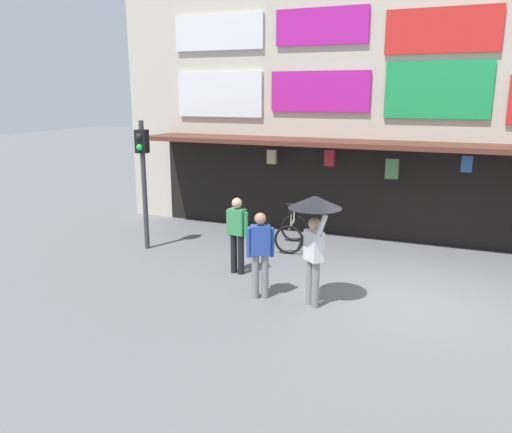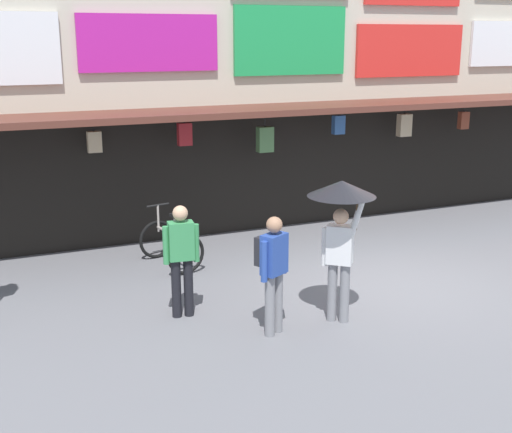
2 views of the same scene
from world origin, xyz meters
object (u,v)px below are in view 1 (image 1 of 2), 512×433
(traffic_light_near, at_px, (143,164))
(pedestrian_in_red, at_px, (260,248))
(pedestrian_with_umbrella, at_px, (315,220))
(bicycle_parked, at_px, (292,232))
(pedestrian_in_white, at_px, (237,231))

(traffic_light_near, xyz_separation_m, pedestrian_in_red, (3.84, -1.85, -1.16))
(traffic_light_near, height_order, pedestrian_in_red, traffic_light_near)
(traffic_light_near, distance_m, pedestrian_in_red, 4.42)
(pedestrian_with_umbrella, bearing_deg, bicycle_parked, 114.59)
(pedestrian_in_white, bearing_deg, traffic_light_near, 164.75)
(pedestrian_with_umbrella, bearing_deg, pedestrian_in_red, -179.88)
(traffic_light_near, relative_size, pedestrian_in_red, 1.90)
(traffic_light_near, bearing_deg, pedestrian_in_white, -15.25)
(traffic_light_near, relative_size, pedestrian_with_umbrella, 1.54)
(bicycle_parked, distance_m, pedestrian_with_umbrella, 3.86)
(bicycle_parked, bearing_deg, pedestrian_in_white, -102.12)
(traffic_light_near, bearing_deg, pedestrian_in_red, -25.69)
(pedestrian_with_umbrella, distance_m, pedestrian_in_white, 2.37)
(bicycle_parked, xyz_separation_m, pedestrian_in_white, (-0.49, -2.26, 0.55))
(traffic_light_near, bearing_deg, pedestrian_with_umbrella, -20.70)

